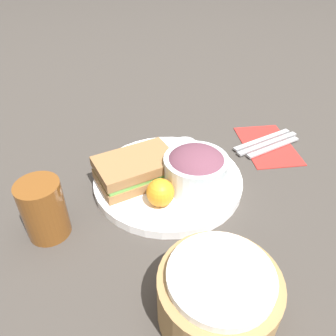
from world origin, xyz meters
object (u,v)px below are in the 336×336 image
object	(u,v)px
sandwich	(136,167)
dressing_cup	(185,151)
fork	(262,140)
spoon	(273,147)
salad_bowl	(196,168)
bread_basket	(218,295)
knife	(268,143)
drink_glass	(44,209)
plate	(168,180)

from	to	relation	value
sandwich	dressing_cup	distance (m)	0.11
fork	spoon	distance (m)	0.04
salad_bowl	spoon	bearing A→B (deg)	-150.81
bread_basket	fork	world-z (taller)	bread_basket
salad_bowl	knife	bearing A→B (deg)	-146.49
sandwich	dressing_cup	xyz separation A→B (m)	(-0.10, -0.05, -0.00)
bread_basket	knife	bearing A→B (deg)	-120.05
sandwich	drink_glass	bearing A→B (deg)	34.62
dressing_cup	plate	bearing A→B (deg)	51.14
dressing_cup	drink_glass	size ratio (longest dim) A/B	0.44
dressing_cup	fork	size ratio (longest dim) A/B	0.27
spoon	plate	bearing A→B (deg)	176.13
fork	spoon	size ratio (longest dim) A/B	1.11
drink_glass	knife	xyz separation A→B (m)	(-0.46, -0.20, -0.04)
drink_glass	fork	xyz separation A→B (m)	(-0.45, -0.22, -0.04)
plate	salad_bowl	world-z (taller)	salad_bowl
plate	spoon	size ratio (longest dim) A/B	1.95
bread_basket	spoon	bearing A→B (deg)	-121.97
sandwich	salad_bowl	size ratio (longest dim) A/B	1.44
dressing_cup	fork	distance (m)	0.21
plate	spoon	distance (m)	0.27
dressing_cup	spoon	world-z (taller)	dressing_cup
salad_bowl	bread_basket	size ratio (longest dim) A/B	0.77
knife	spoon	xyz separation A→B (m)	(-0.01, 0.02, 0.00)
dressing_cup	drink_glass	bearing A→B (deg)	30.80
knife	fork	bearing A→B (deg)	90.00
sandwich	bread_basket	world-z (taller)	bread_basket
dressing_cup	bread_basket	xyz separation A→B (m)	(0.01, 0.33, 0.00)
drink_glass	knife	world-z (taller)	drink_glass
sandwich	plate	bearing A→B (deg)	175.32
sandwich	spoon	world-z (taller)	sandwich
sandwich	drink_glass	distance (m)	0.18
dressing_cup	drink_glass	distance (m)	0.30
bread_basket	sandwich	bearing A→B (deg)	-72.56
dressing_cup	knife	world-z (taller)	dressing_cup
spoon	sandwich	bearing A→B (deg)	171.81
sandwich	knife	size ratio (longest dim) A/B	0.98
dressing_cup	bread_basket	world-z (taller)	bread_basket
spoon	dressing_cup	bearing A→B (deg)	166.51
bread_basket	dressing_cup	bearing A→B (deg)	-92.61
plate	sandwich	xyz separation A→B (m)	(0.06, -0.00, 0.03)
drink_glass	spoon	bearing A→B (deg)	-158.21
plate	drink_glass	distance (m)	0.24
sandwich	knife	world-z (taller)	sandwich
plate	salad_bowl	bearing A→B (deg)	149.58
salad_bowl	knife	xyz separation A→B (m)	(-0.20, -0.13, -0.05)
sandwich	dressing_cup	size ratio (longest dim) A/B	3.81
sandwich	knife	xyz separation A→B (m)	(-0.31, -0.10, -0.03)
knife	salad_bowl	bearing A→B (deg)	-169.22
drink_glass	salad_bowl	bearing A→B (deg)	-164.65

